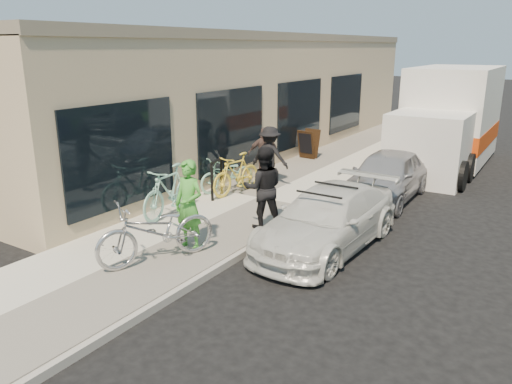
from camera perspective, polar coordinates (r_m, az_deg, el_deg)
The scene contains 17 objects.
ground at distance 9.22m, azimuth 0.75°, elevation -8.03°, with size 120.00×120.00×0.00m, color black.
sidewalk at distance 12.57m, azimuth 0.23°, elevation -0.93°, with size 3.00×34.00×0.15m, color beige.
curb at distance 11.86m, azimuth 6.57°, elevation -2.16°, with size 0.12×34.00×0.13m, color #A39E95.
storefront at distance 18.03m, azimuth 0.03°, elevation 10.98°, with size 3.60×20.00×4.22m.
bike_rack at distance 12.44m, azimuth -4.51°, elevation 2.00°, with size 0.23×0.67×0.97m.
sandwich_board at distance 16.96m, azimuth 6.00°, elevation 5.49°, with size 0.62×0.63×0.96m.
sedan_white at distance 9.79m, azimuth 8.18°, elevation -3.09°, with size 1.82×4.07×1.20m.
sedan_silver at distance 13.14m, azimuth 14.68°, elevation 1.82°, with size 1.50×3.72×1.27m, color #A2A2A7.
moving_truck at distance 17.60m, azimuth 21.11°, elevation 7.40°, with size 2.50×6.45×3.15m.
tandem_bike at distance 8.85m, azimuth -11.27°, elevation -4.41°, with size 0.76×2.17×1.14m, color #BBBBBD.
woman_rider at distance 9.25m, azimuth -7.68°, elevation -1.49°, with size 0.62×0.41×1.69m, color green.
man_standing at distance 10.23m, azimuth 0.85°, elevation 0.47°, with size 0.84×0.65×1.72m, color black.
cruiser_bike_a at distance 11.23m, azimuth -9.85°, elevation 0.12°, with size 0.53×1.89×1.14m, color #82C3AD.
cruiser_bike_b at distance 13.07m, azimuth -3.28°, elevation 2.06°, with size 0.59×1.68×0.88m, color #82C3AD.
cruiser_bike_c at distance 12.76m, azimuth -2.26°, elevation 2.09°, with size 0.49×1.72×1.03m, color gold.
bystander_a at distance 13.42m, azimuth 1.58°, elevation 4.07°, with size 1.04×0.60×1.62m, color black.
bystander_b at distance 13.94m, azimuth 0.88°, elevation 4.33°, with size 0.89×0.37×1.51m, color brown.
Camera 1 is at (4.43, -7.14, 3.81)m, focal length 35.00 mm.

